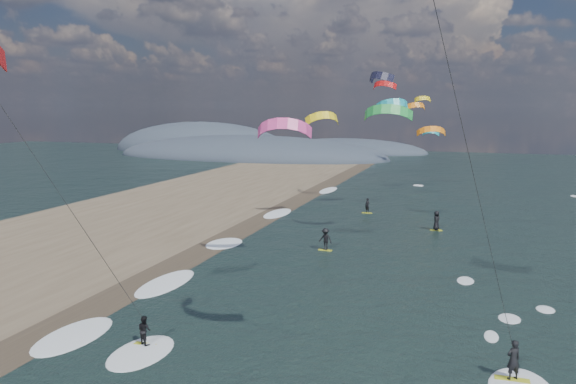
% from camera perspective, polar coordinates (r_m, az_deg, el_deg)
% --- Properties ---
extents(wet_sand_strip, '(3.00, 240.00, 0.00)m').
position_cam_1_polar(wet_sand_strip, '(35.20, -18.68, -10.92)').
color(wet_sand_strip, '#382D23').
rests_on(wet_sand_strip, ground).
extents(coastal_hills, '(80.00, 41.00, 15.00)m').
position_cam_1_polar(coastal_hills, '(135.51, -4.72, 3.88)').
color(coastal_hills, '#3D4756').
rests_on(coastal_hills, ground).
extents(kitesurfer_near_a, '(7.93, 8.97, 17.93)m').
position_cam_1_polar(kitesurfer_near_a, '(19.49, 15.30, 15.04)').
color(kitesurfer_near_a, gold).
rests_on(kitesurfer_near_a, ground).
extents(kitesurfer_near_b, '(6.70, 8.99, 14.88)m').
position_cam_1_polar(kitesurfer_near_b, '(25.14, -24.55, 2.58)').
color(kitesurfer_near_b, gold).
rests_on(kitesurfer_near_b, ground).
extents(far_kitesurfers, '(9.19, 17.54, 1.85)m').
position_cam_1_polar(far_kitesurfers, '(50.47, 8.61, -3.52)').
color(far_kitesurfers, gold).
rests_on(far_kitesurfers, ground).
extents(bg_kite_field, '(12.17, 74.10, 9.12)m').
position_cam_1_polar(bg_kite_field, '(68.98, 10.56, 8.57)').
color(bg_kite_field, yellow).
rests_on(bg_kite_field, ground).
extents(shoreline_surf, '(2.40, 79.40, 0.11)m').
position_cam_1_polar(shoreline_surf, '(38.24, -12.88, -9.09)').
color(shoreline_surf, white).
rests_on(shoreline_surf, ground).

